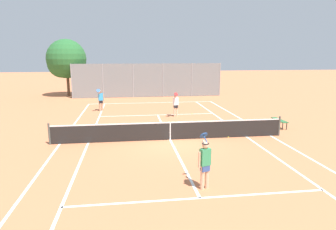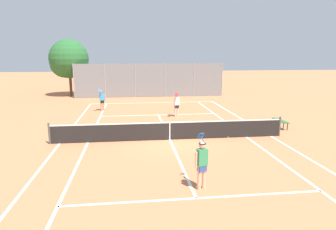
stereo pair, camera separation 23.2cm
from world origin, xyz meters
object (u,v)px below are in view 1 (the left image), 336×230
Objects in this scene: player_far_right at (176,104)px; tree_behind_left at (65,60)px; player_near_side at (205,162)px; loose_tennis_ball_0 at (104,106)px; loose_tennis_ball_3 at (201,108)px; loose_tennis_ball_2 at (228,137)px; courtside_bench at (279,121)px; tennis_net at (170,130)px; player_far_left at (101,99)px; loose_tennis_ball_1 at (192,114)px.

tree_behind_left is at bearing 129.16° from player_far_right.
player_near_side is 17.05m from loose_tennis_ball_0.
loose_tennis_ball_3 is 15.33m from tree_behind_left.
loose_tennis_ball_2 is 4.21m from courtside_bench.
player_near_side reaches higher than courtside_bench.
tree_behind_left is (-9.52, 11.69, 2.76)m from player_far_right.
tennis_net is 6.76× the size of player_near_side.
courtside_bench is at bearing 25.04° from loose_tennis_ball_2.
player_near_side is at bearing -72.62° from player_far_left.
loose_tennis_ball_0 is at bearing 136.82° from player_far_right.
loose_tennis_ball_1 is (2.24, 12.12, -0.89)m from player_near_side.
player_far_right is 26.88× the size of loose_tennis_ball_1.
player_far_right reaches higher than courtside_bench.
loose_tennis_ball_2 is at bearing 63.98° from player_near_side.
player_far_left is 6.09m from player_far_right.
player_far_right reaches higher than loose_tennis_ball_0.
loose_tennis_ball_1 is 0.04× the size of courtside_bench.
player_near_side reaches higher than loose_tennis_ball_0.
courtside_bench reaches higher than loose_tennis_ball_1.
courtside_bench is (6.61, 7.53, -0.52)m from player_near_side.
loose_tennis_ball_1 is 6.35m from courtside_bench.
player_far_left reaches higher than loose_tennis_ball_2.
loose_tennis_ball_1 is at bearing 95.10° from loose_tennis_ball_2.
player_far_left reaches higher than tennis_net.
loose_tennis_ball_2 and loose_tennis_ball_3 have the same top height.
player_far_left is 1.18× the size of courtside_bench.
loose_tennis_ball_3 is 0.01× the size of tree_behind_left.
loose_tennis_ball_2 is at bearing -94.19° from loose_tennis_ball_3.
tennis_net reaches higher than loose_tennis_ball_2.
loose_tennis_ball_1 is at bearing 27.23° from player_far_right.
courtside_bench is (11.03, -8.92, 0.38)m from loose_tennis_ball_0.
player_near_side is 10.03m from courtside_bench.
tennis_net reaches higher than loose_tennis_ball_3.
player_far_right is 26.88× the size of loose_tennis_ball_3.
loose_tennis_ball_0 is at bearing 105.04° from player_near_side.
tree_behind_left reaches higher than player_near_side.
loose_tennis_ball_1 is (6.66, -4.32, 0.00)m from loose_tennis_ball_0.
player_far_right is at bearing 77.90° from tennis_net.
courtside_bench is at bearing -65.23° from loose_tennis_ball_3.
player_far_left reaches higher than courtside_bench.
loose_tennis_ball_0 and loose_tennis_ball_3 have the same top height.
loose_tennis_ball_3 is (2.53, 2.94, -0.89)m from player_far_right.
player_far_right is at bearing 108.44° from loose_tennis_ball_2.
loose_tennis_ball_0 is 0.01× the size of tree_behind_left.
tennis_net is 181.82× the size of loose_tennis_ball_1.
player_far_right is at bearing 145.51° from courtside_bench.
loose_tennis_ball_0 is 12.91m from loose_tennis_ball_2.
tree_behind_left is (-11.41, 17.37, 3.65)m from loose_tennis_ball_2.
loose_tennis_ball_0 and loose_tennis_ball_2 have the same top height.
player_near_side is 1.18× the size of courtside_bench.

